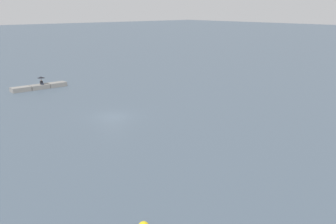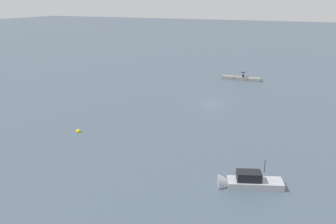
{
  "view_description": "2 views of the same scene",
  "coord_description": "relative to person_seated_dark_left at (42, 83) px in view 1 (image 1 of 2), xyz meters",
  "views": [
    {
      "loc": [
        23.65,
        37.22,
        12.2
      ],
      "look_at": [
        -2.93,
        6.3,
        1.28
      ],
      "focal_mm": 42.04,
      "sensor_mm": 36.0,
      "label": 1
    },
    {
      "loc": [
        -18.49,
        58.9,
        17.14
      ],
      "look_at": [
        -0.02,
        18.2,
        3.46
      ],
      "focal_mm": 39.84,
      "sensor_mm": 36.0,
      "label": 2
    }
  ],
  "objects": [
    {
      "name": "ground_plane",
      "position": [
        0.41,
        20.58,
        -0.93
      ],
      "size": [
        500.0,
        500.0,
        0.0
      ],
      "primitive_type": "plane",
      "color": "#475666"
    },
    {
      "name": "seawall_pier",
      "position": [
        0.41,
        -0.09,
        -0.59
      ],
      "size": [
        8.55,
        1.53,
        0.67
      ],
      "color": "gray",
      "rests_on": "ground_plane"
    },
    {
      "name": "person_seated_dark_left",
      "position": [
        0.0,
        0.0,
        0.0
      ],
      "size": [
        0.44,
        0.64,
        0.73
      ],
      "rotation": [
        0.0,
        0.0,
        0.11
      ],
      "color": "#1E2333",
      "rests_on": "seawall_pier"
    },
    {
      "name": "umbrella_open_black",
      "position": [
        0.01,
        -0.08,
        0.84
      ],
      "size": [
        1.12,
        1.12,
        1.25
      ],
      "color": "black",
      "rests_on": "seawall_pier"
    }
  ]
}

